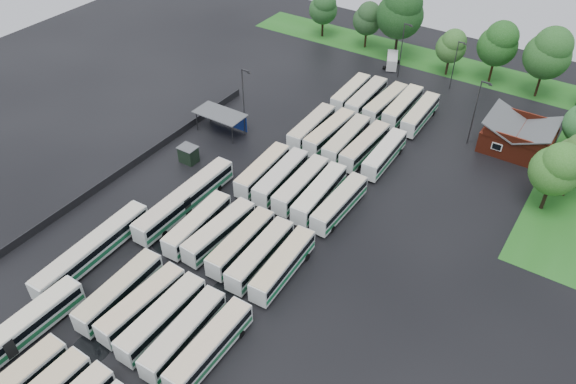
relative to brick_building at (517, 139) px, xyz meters
The scene contains 49 objects.
ground 49.08m from the brick_building, 119.30° to the right, with size 160.00×160.00×0.00m, color black.
brick_building is the anchor object (origin of this frame).
wash_shed 46.14m from the brick_building, 153.27° to the right, with size 8.20×4.20×3.58m.
utility_hut 50.26m from the brick_building, 143.11° to the right, with size 2.70×2.20×2.62m.
grass_strip_north 31.19m from the brick_building, 134.96° to the left, with size 80.00×10.00×0.01m, color #20631A.
west_fence 57.83m from the brick_building, 143.04° to the right, with size 0.10×50.00×1.20m, color #2D2D30.
bus_r1c0 62.01m from the brick_building, 117.44° to the right, with size 2.77×11.61×3.22m.
bus_r1c1 60.44m from the brick_building, 114.66° to the right, with size 2.82×11.27×3.11m.
bus_r1c2 59.40m from the brick_building, 111.78° to the right, with size 2.48×11.59×3.23m.
bus_r1c3 58.49m from the brick_building, 108.69° to the right, with size 2.89×11.55×3.19m.
bus_r1c4 57.31m from the brick_building, 105.69° to the right, with size 2.57×11.55×3.21m.
bus_r2c0 50.54m from the brick_building, 124.40° to the right, with size 2.85×11.34×3.13m.
bus_r2c1 48.45m from the brick_building, 121.60° to the right, with size 2.94×11.48×3.17m.
bus_r2c2 46.81m from the brick_building, 117.94° to the right, with size 2.67×11.40×3.16m.
bus_r2c3 45.77m from the brick_building, 114.18° to the right, with size 2.81×11.56×3.20m.
bus_r2c4 44.46m from the brick_building, 110.50° to the right, with size 2.94×11.48×3.17m.
bus_r3c0 39.65m from the brick_building, 135.45° to the right, with size 2.95×11.39×3.14m.
bus_r3c1 37.45m from the brick_building, 132.19° to the right, with size 3.02×11.66×3.22m.
bus_r3c2 35.28m from the brick_building, 128.32° to the right, with size 2.81×11.68×3.23m.
bus_r3c3 33.67m from the brick_building, 123.84° to the right, with size 3.04×11.81×3.26m.
bus_r3c4 32.20m from the brick_building, 118.77° to the right, with size 2.55×11.31×3.14m.
bus_r4c0 31.71m from the brick_building, 153.38° to the right, with size 2.75×11.50×3.18m.
bus_r4c1 28.82m from the brick_building, 150.89° to the right, with size 2.86×11.70×3.24m.
bus_r4c2 26.26m from the brick_building, 146.83° to the right, with size 2.75×11.75×3.25m.
bus_r4c3 23.69m from the brick_building, 142.60° to the right, with size 2.79×11.67×3.23m.
bus_r4c4 21.25m from the brick_building, 136.68° to the right, with size 2.65×11.23×3.11m.
bus_r5c0 28.46m from the brick_building, behind, with size 2.73×11.16×3.09m.
bus_r5c1 25.35m from the brick_building, behind, with size 2.78×11.78×3.26m.
bus_r5c2 21.83m from the brick_building, behind, with size 3.04×11.73×3.24m.
bus_r5c3 18.88m from the brick_building, behind, with size 2.66×11.71×3.25m.
bus_r5c4 15.51m from the brick_building, behind, with size 2.69×11.44×3.17m.
artic_bus_west_a 73.57m from the brick_building, 116.91° to the right, with size 2.75×16.87×3.12m.
artic_bus_west_b 51.05m from the brick_building, 130.46° to the right, with size 2.53×17.50×3.25m.
artic_bus_west_c 63.48m from the brick_building, 124.79° to the right, with size 2.84×16.96×3.14m.
minibus 32.14m from the brick_building, 151.20° to the left, with size 3.86×5.64×2.32m.
tree_north_0 51.02m from the brick_building, 156.39° to the left, with size 5.92×5.92×9.80m.
tree_north_1 41.99m from the brick_building, 150.64° to the left, with size 5.83×5.83×9.65m.
tree_north_2 35.71m from the brick_building, 146.51° to the left, with size 8.96×8.96×14.84m.
tree_north_3 25.68m from the brick_building, 134.91° to the left, with size 5.54×5.54×9.18m.
tree_north_4 23.00m from the brick_building, 117.23° to the left, with size 7.11×7.11×11.78m.
tree_north_5 19.91m from the brick_building, 94.70° to the left, with size 7.90×7.90×13.08m.
tree_east_0 15.18m from the brick_building, 59.73° to the right, with size 6.47×6.47×10.72m.
lamp_post_ne 8.32m from the brick_building, 159.92° to the right, with size 1.68×0.33×10.90m.
lamp_post_nw 42.68m from the brick_building, 153.97° to the right, with size 1.69×0.33×10.99m.
lamp_post_back_w 28.24m from the brick_building, 154.23° to the left, with size 1.61×0.31×10.48m.
lamp_post_back_e 20.52m from the brick_building, 139.40° to the left, with size 1.40×0.27×9.10m.
puddle_0 66.89m from the brick_building, 113.49° to the right, with size 4.19×4.19×0.01m, color black.
puddle_2 52.80m from the brick_building, 125.26° to the right, with size 7.94×7.94×0.01m, color black.
puddle_3 51.33m from the brick_building, 112.55° to the right, with size 3.54×3.54×0.01m, color black.
Camera 1 is at (33.91, -36.79, 49.65)m, focal length 35.00 mm.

